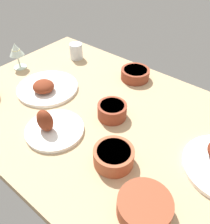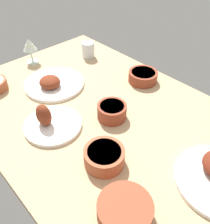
{
  "view_description": "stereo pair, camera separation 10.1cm",
  "coord_description": "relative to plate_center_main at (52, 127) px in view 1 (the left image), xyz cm",
  "views": [
    {
      "loc": [
        -48.54,
        58.96,
        72.72
      ],
      "look_at": [
        0.0,
        0.0,
        6.0
      ],
      "focal_mm": 38.86,
      "sensor_mm": 36.0,
      "label": 1
    },
    {
      "loc": [
        -55.92,
        52.01,
        72.72
      ],
      "look_at": [
        0.0,
        0.0,
        6.0
      ],
      "focal_mm": 38.86,
      "sensor_mm": 36.0,
      "label": 2
    }
  ],
  "objects": [
    {
      "name": "bowl_pasta",
      "position": [
        -12.63,
        -21.83,
        0.97
      ],
      "size": [
        12.12,
        12.12,
        6.28
      ],
      "color": "brown",
      "rests_on": "dining_table"
    },
    {
      "name": "bowl_onions",
      "position": [
        -45.5,
        4.98,
        0.69
      ],
      "size": [
        15.97,
        15.97,
        5.73
      ],
      "color": "brown",
      "rests_on": "dining_table"
    },
    {
      "name": "plate_far_side",
      "position": [
        23.0,
        -16.65,
        -0.72
      ],
      "size": [
        28.93,
        28.93,
        6.69
      ],
      "color": "white",
      "rests_on": "dining_table"
    },
    {
      "name": "dining_table",
      "position": [
        -10.01,
        -20.4,
        -4.43
      ],
      "size": [
        140.0,
        90.0,
        4.0
      ],
      "primitive_type": "cube",
      "color": "tan",
      "rests_on": "ground"
    },
    {
      "name": "bowl_potatoes",
      "position": [
        -3.72,
        -52.03,
        0.47
      ],
      "size": [
        14.29,
        14.29,
        5.3
      ],
      "color": "brown",
      "rests_on": "dining_table"
    },
    {
      "name": "bowl_sauce",
      "position": [
        -27.66,
        -3.62,
        0.86
      ],
      "size": [
        14.05,
        14.05,
        6.06
      ],
      "color": "#A35133",
      "rests_on": "dining_table"
    },
    {
      "name": "wine_glass",
      "position": [
        50.71,
        -21.34,
        7.5
      ],
      "size": [
        7.6,
        7.6,
        14.0
      ],
      "color": "silver",
      "rests_on": "dining_table"
    },
    {
      "name": "plate_center_main",
      "position": [
        0.0,
        0.0,
        0.0
      ],
      "size": [
        22.99,
        22.99,
        10.84
      ],
      "color": "white",
      "rests_on": "dining_table"
    },
    {
      "name": "water_tumbler",
      "position": [
        34.31,
        -48.46,
        1.94
      ],
      "size": [
        7.22,
        7.22,
        8.72
      ],
      "primitive_type": "cylinder",
      "color": "silver",
      "rests_on": "dining_table"
    }
  ]
}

